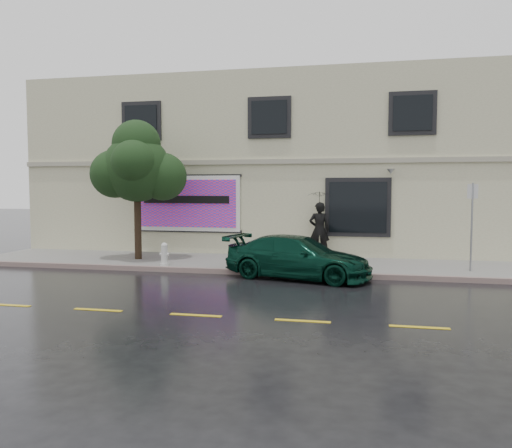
% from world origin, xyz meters
% --- Properties ---
extents(ground, '(90.00, 90.00, 0.00)m').
position_xyz_m(ground, '(0.00, 0.00, 0.00)').
color(ground, black).
rests_on(ground, ground).
extents(sidewalk, '(20.00, 3.50, 0.15)m').
position_xyz_m(sidewalk, '(0.00, 3.25, 0.07)').
color(sidewalk, gray).
rests_on(sidewalk, ground).
extents(curb, '(20.00, 0.18, 0.16)m').
position_xyz_m(curb, '(0.00, 1.50, 0.07)').
color(curb, slate).
rests_on(curb, ground).
extents(road_marking, '(19.00, 0.12, 0.01)m').
position_xyz_m(road_marking, '(0.00, -3.50, 0.01)').
color(road_marking, gold).
rests_on(road_marking, ground).
extents(building, '(20.00, 8.12, 7.00)m').
position_xyz_m(building, '(0.00, 9.00, 3.50)').
color(building, beige).
rests_on(building, ground).
extents(billboard, '(4.30, 0.16, 2.20)m').
position_xyz_m(billboard, '(-3.20, 4.92, 2.05)').
color(billboard, white).
rests_on(billboard, ground).
extents(car, '(4.59, 2.85, 1.24)m').
position_xyz_m(car, '(1.53, 1.20, 0.62)').
color(car, black).
rests_on(car, ground).
extents(pedestrian, '(0.76, 0.54, 1.99)m').
position_xyz_m(pedestrian, '(1.88, 4.60, 1.14)').
color(pedestrian, black).
rests_on(pedestrian, sidewalk).
extents(umbrella, '(1.15, 1.15, 0.70)m').
position_xyz_m(umbrella, '(1.88, 4.60, 2.49)').
color(umbrella, black).
rests_on(umbrella, pedestrian).
extents(street_tree, '(2.32, 2.32, 4.31)m').
position_xyz_m(street_tree, '(-4.31, 3.03, 3.29)').
color(street_tree, '#322616').
rests_on(street_tree, sidewalk).
extents(fire_hydrant, '(0.30, 0.28, 0.74)m').
position_xyz_m(fire_hydrant, '(-2.84, 1.80, 0.51)').
color(fire_hydrant, silver).
rests_on(fire_hydrant, sidewalk).
extents(sign_pole, '(0.32, 0.10, 2.63)m').
position_xyz_m(sign_pole, '(6.54, 2.62, 1.73)').
color(sign_pole, gray).
rests_on(sign_pole, sidewalk).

